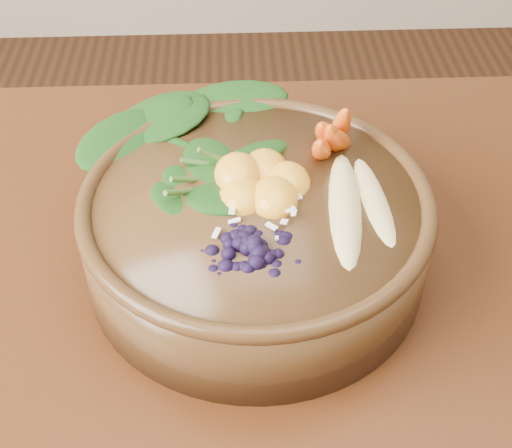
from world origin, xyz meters
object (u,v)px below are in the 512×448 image
at_px(kale_heap, 213,129).
at_px(mandarin_cluster, 261,169).
at_px(blueberry_pile, 249,231).
at_px(banana_halves, 361,190).
at_px(carrot_cluster, 329,108).
at_px(stoneware_bowl, 256,233).

distance_m(kale_heap, mandarin_cluster, 0.06).
distance_m(mandarin_cluster, blueberry_pile, 0.07).
bearing_deg(kale_heap, banana_halves, -33.61).
height_order(carrot_cluster, blueberry_pile, carrot_cluster).
xyz_separation_m(kale_heap, blueberry_pile, (0.03, -0.12, -0.00)).
height_order(stoneware_bowl, banana_halves, banana_halves).
relative_size(carrot_cluster, blueberry_pile, 0.60).
height_order(kale_heap, banana_halves, kale_heap).
distance_m(carrot_cluster, banana_halves, 0.08).
xyz_separation_m(stoneware_bowl, mandarin_cluster, (0.00, 0.02, 0.05)).
bearing_deg(banana_halves, stoneware_bowl, -177.26).
height_order(kale_heap, mandarin_cluster, kale_heap).
relative_size(banana_halves, mandarin_cluster, 1.74).
distance_m(carrot_cluster, blueberry_pile, 0.14).
bearing_deg(blueberry_pile, banana_halves, 28.42).
bearing_deg(kale_heap, stoneware_bowl, -63.19).
bearing_deg(blueberry_pile, carrot_cluster, 60.39).
distance_m(stoneware_bowl, blueberry_pile, 0.08).
distance_m(stoneware_bowl, mandarin_cluster, 0.06).
relative_size(stoneware_bowl, kale_heap, 1.53).
xyz_separation_m(carrot_cluster, banana_halves, (0.02, -0.08, -0.02)).
distance_m(stoneware_bowl, kale_heap, 0.09).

